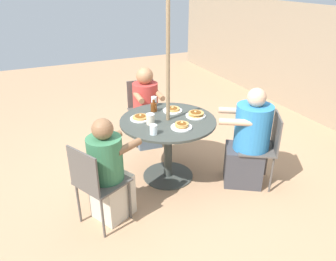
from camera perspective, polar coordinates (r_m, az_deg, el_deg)
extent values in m
plane|color=tan|center=(3.98, 0.00, -7.89)|extent=(12.00, 12.00, 0.00)
cylinder|color=#383D38|center=(3.98, 0.00, -7.80)|extent=(0.59, 0.59, 0.01)
cylinder|color=#383D38|center=(3.80, 0.00, -3.40)|extent=(0.10, 0.10, 0.71)
cylinder|color=#383D38|center=(3.63, 0.00, 1.71)|extent=(1.07, 1.07, 0.03)
cylinder|color=#846B4C|center=(3.48, 0.00, 8.00)|extent=(0.04, 0.04, 2.29)
cylinder|color=#514C47|center=(3.72, 12.30, -7.21)|extent=(0.02, 0.02, 0.44)
cylinder|color=#514C47|center=(4.01, 11.98, -4.55)|extent=(0.02, 0.02, 0.44)
cylinder|color=#514C47|center=(3.77, 17.57, -7.41)|extent=(0.02, 0.02, 0.44)
cylinder|color=#514C47|center=(4.06, 16.85, -4.77)|extent=(0.02, 0.02, 0.44)
cube|color=#514C47|center=(3.77, 15.06, -2.96)|extent=(0.56, 0.56, 0.02)
cube|color=#514C47|center=(3.72, 18.38, -0.30)|extent=(0.34, 0.22, 0.39)
cube|color=#3D3D42|center=(3.87, 12.93, -5.87)|extent=(0.53, 0.55, 0.44)
cylinder|color=teal|center=(3.65, 14.57, 0.49)|extent=(0.39, 0.39, 0.51)
sphere|color=#DBA884|center=(3.53, 15.19, 5.58)|extent=(0.20, 0.20, 0.20)
cylinder|color=#DBA884|center=(3.44, 11.65, 1.43)|extent=(0.24, 0.32, 0.07)
cylinder|color=#DBA884|center=(3.73, 11.38, 3.41)|extent=(0.24, 0.32, 0.07)
cylinder|color=#514C47|center=(4.59, -1.34, 0.13)|extent=(0.02, 0.02, 0.44)
cylinder|color=#514C47|center=(4.51, -5.51, -0.50)|extent=(0.02, 0.02, 0.44)
cylinder|color=#514C47|center=(4.89, -2.61, 1.77)|extent=(0.02, 0.02, 0.44)
cylinder|color=#514C47|center=(4.82, -6.54, 1.21)|extent=(0.02, 0.02, 0.44)
cube|color=#514C47|center=(4.61, -4.09, 3.27)|extent=(0.44, 0.44, 0.02)
cube|color=#514C47|center=(4.71, -4.81, 6.44)|extent=(0.05, 0.39, 0.39)
cube|color=slate|center=(4.60, -3.62, 0.13)|extent=(0.39, 0.36, 0.44)
cylinder|color=#B73833|center=(4.48, -3.96, 5.51)|extent=(0.34, 0.34, 0.44)
sphere|color=#A3704C|center=(4.38, -4.09, 9.48)|extent=(0.23, 0.23, 0.23)
cylinder|color=#A3704C|center=(4.31, -1.56, 6.19)|extent=(0.31, 0.10, 0.07)
cylinder|color=#A3704C|center=(4.24, -5.12, 5.76)|extent=(0.31, 0.10, 0.07)
cylinder|color=#514C47|center=(3.48, -10.77, -9.56)|extent=(0.02, 0.02, 0.44)
cylinder|color=#514C47|center=(3.27, -6.65, -11.84)|extent=(0.02, 0.02, 0.44)
cylinder|color=#514C47|center=(3.32, -15.30, -12.10)|extent=(0.02, 0.02, 0.44)
cylinder|color=#514C47|center=(3.09, -11.28, -14.76)|extent=(0.02, 0.02, 0.44)
cube|color=#514C47|center=(3.15, -11.36, -8.68)|extent=(0.55, 0.55, 0.02)
cube|color=#514C47|center=(2.94, -14.55, -6.95)|extent=(0.35, 0.19, 0.39)
cube|color=beige|center=(3.34, -9.59, -11.16)|extent=(0.43, 0.44, 0.44)
cylinder|color=#38754C|center=(3.07, -10.85, -4.95)|extent=(0.32, 0.32, 0.44)
sphere|color=brown|center=(2.93, -11.34, 0.24)|extent=(0.19, 0.19, 0.19)
cylinder|color=brown|center=(3.21, -10.21, -1.40)|extent=(0.19, 0.29, 0.07)
cylinder|color=brown|center=(3.04, -6.88, -2.81)|extent=(0.19, 0.29, 0.07)
cylinder|color=white|center=(3.72, 4.84, 2.58)|extent=(0.23, 0.23, 0.02)
cylinder|color=#BC8947|center=(3.71, 4.85, 2.74)|extent=(0.17, 0.17, 0.01)
cylinder|color=#BC8947|center=(3.72, 4.86, 2.97)|extent=(0.17, 0.17, 0.01)
cylinder|color=#BC8947|center=(3.71, 4.93, 3.08)|extent=(0.17, 0.17, 0.01)
ellipsoid|color=brown|center=(3.71, 4.86, 3.21)|extent=(0.13, 0.12, 0.00)
cube|color=#F4E084|center=(3.71, 4.80, 3.31)|extent=(0.03, 0.03, 0.01)
cylinder|color=white|center=(3.85, 0.81, 3.49)|extent=(0.23, 0.23, 0.02)
cylinder|color=#BC8947|center=(3.85, 0.86, 3.65)|extent=(0.16, 0.16, 0.01)
cylinder|color=#BC8947|center=(3.85, 0.85, 3.86)|extent=(0.16, 0.16, 0.01)
ellipsoid|color=brown|center=(3.84, 0.81, 3.94)|extent=(0.12, 0.11, 0.00)
cube|color=#F4E084|center=(3.85, 0.81, 4.07)|extent=(0.03, 0.03, 0.01)
cylinder|color=white|center=(3.65, -4.85, 2.09)|extent=(0.23, 0.23, 0.02)
cylinder|color=#BC8947|center=(3.65, -4.92, 2.28)|extent=(0.17, 0.17, 0.01)
cylinder|color=#BC8947|center=(3.64, -4.78, 2.42)|extent=(0.17, 0.17, 0.01)
ellipsoid|color=brown|center=(3.64, -4.87, 2.54)|extent=(0.13, 0.12, 0.00)
cube|color=#F4E084|center=(3.65, -4.84, 2.70)|extent=(0.03, 0.03, 0.01)
cylinder|color=white|center=(3.44, 2.36, 0.59)|extent=(0.23, 0.23, 0.02)
cylinder|color=#BC8947|center=(3.43, 2.45, 0.78)|extent=(0.13, 0.13, 0.01)
cylinder|color=#BC8947|center=(3.42, 2.39, 0.93)|extent=(0.14, 0.14, 0.01)
cylinder|color=#BC8947|center=(3.42, 2.42, 1.17)|extent=(0.14, 0.14, 0.01)
ellipsoid|color=brown|center=(3.42, 2.38, 1.27)|extent=(0.11, 0.10, 0.00)
cube|color=#F4E084|center=(3.42, 2.46, 1.44)|extent=(0.02, 0.02, 0.01)
cylinder|color=#602D0F|center=(3.84, -2.48, 4.07)|extent=(0.07, 0.07, 0.10)
cylinder|color=#602D0F|center=(3.82, -2.50, 5.06)|extent=(0.03, 0.03, 0.04)
torus|color=#602D0F|center=(3.81, -2.30, 4.11)|extent=(0.05, 0.01, 0.05)
cylinder|color=beige|center=(3.50, -3.09, 1.94)|extent=(0.09, 0.09, 0.11)
cylinder|color=white|center=(3.48, -3.11, 2.81)|extent=(0.09, 0.09, 0.01)
cylinder|color=silver|center=(3.28, -2.54, 0.16)|extent=(0.08, 0.08, 0.10)
cylinder|color=silver|center=(4.00, -2.47, 5.09)|extent=(0.07, 0.07, 0.12)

